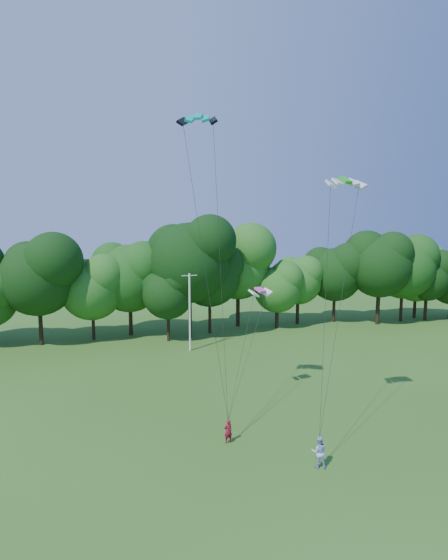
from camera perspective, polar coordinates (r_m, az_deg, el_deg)
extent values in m
plane|color=#335B19|center=(25.25, 7.96, -27.17)|extent=(160.00, 160.00, 0.00)
cylinder|color=silver|center=(49.19, -4.50, -4.25)|extent=(0.22, 0.22, 8.81)
cube|color=silver|center=(48.52, -4.55, 0.59)|extent=(1.76, 0.25, 0.08)
imported|color=maroon|center=(30.24, 0.53, -19.13)|extent=(0.66, 0.51, 1.60)
imported|color=#B2C3F7|center=(28.17, 12.30, -21.05)|extent=(1.12, 0.99, 1.92)
cube|color=#05A4A1|center=(30.54, -3.41, 20.56)|extent=(2.72, 1.85, 0.67)
cube|color=green|center=(29.80, 15.52, 12.49)|extent=(2.53, 1.14, 0.59)
cube|color=#E940AB|center=(34.55, 4.75, -1.30)|extent=(2.03, 1.42, 0.38)
cylinder|color=#322113|center=(55.22, -4.44, -4.73)|extent=(0.50, 0.50, 5.47)
ellipsoid|color=black|center=(54.18, -4.52, 2.74)|extent=(10.94, 10.94, 11.93)
cylinder|color=#341E15|center=(72.57, 23.65, -2.99)|extent=(0.43, 0.43, 4.05)
ellipsoid|color=#2B681F|center=(71.86, 23.87, 1.21)|extent=(8.11, 8.11, 8.84)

